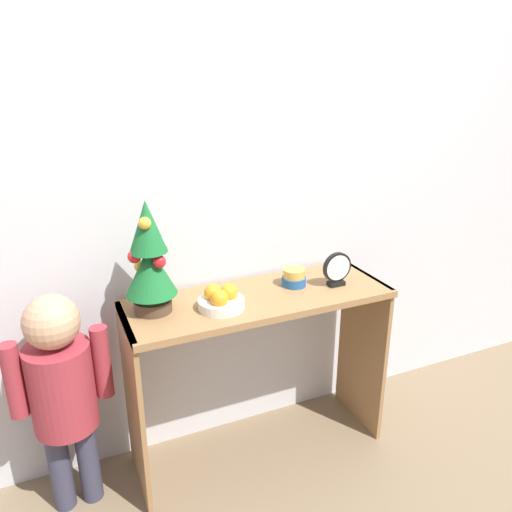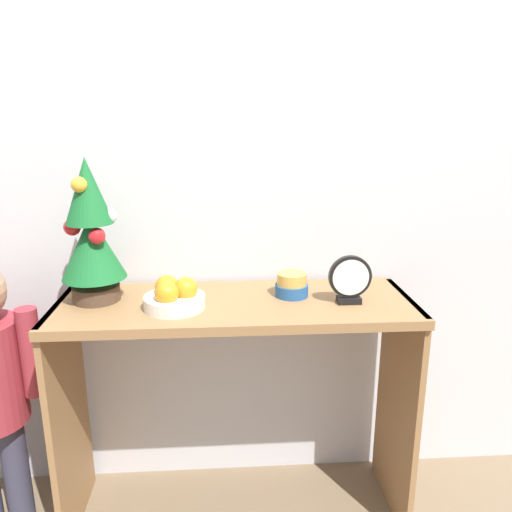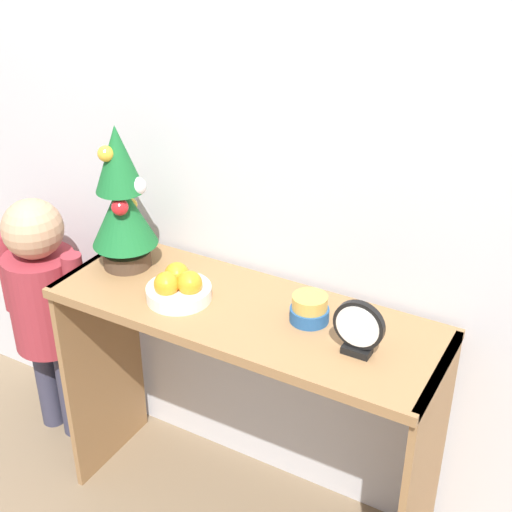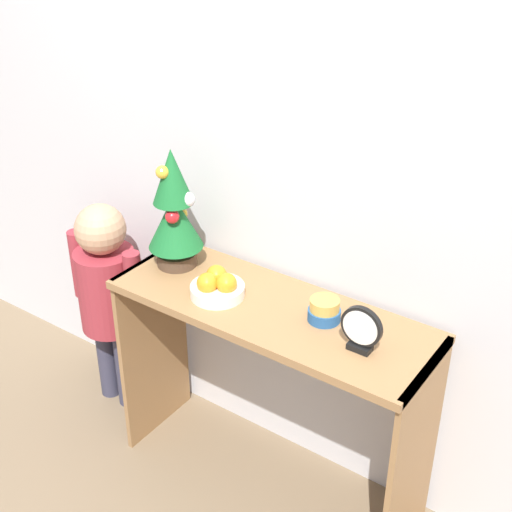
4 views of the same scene
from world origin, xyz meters
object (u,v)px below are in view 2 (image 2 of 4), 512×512
(mini_tree, at_px, (91,233))
(desk_clock, at_px, (350,280))
(fruit_bowl, at_px, (174,296))
(singing_bowl, at_px, (292,285))

(mini_tree, height_order, desk_clock, mini_tree)
(mini_tree, bearing_deg, fruit_bowl, -18.66)
(fruit_bowl, relative_size, singing_bowl, 1.73)
(fruit_bowl, xyz_separation_m, singing_bowl, (0.38, 0.08, -0.00))
(singing_bowl, bearing_deg, mini_tree, 179.76)
(fruit_bowl, bearing_deg, mini_tree, 161.34)
(mini_tree, bearing_deg, desk_clock, -5.77)
(mini_tree, relative_size, singing_bowl, 4.18)
(fruit_bowl, height_order, singing_bowl, fruit_bowl)
(desk_clock, bearing_deg, singing_bowl, 155.50)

